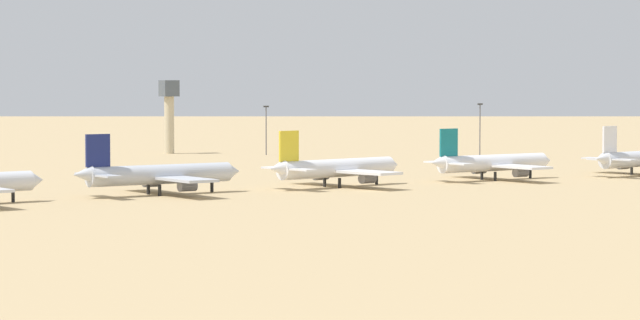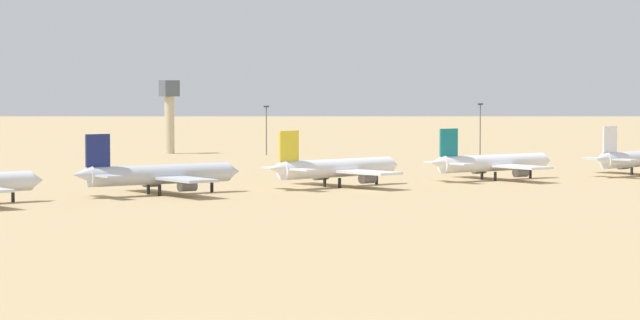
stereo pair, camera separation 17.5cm
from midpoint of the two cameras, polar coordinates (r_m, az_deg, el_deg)
name	(u,v)px [view 1 (the left image)]	position (r m, az deg, el deg)	size (l,w,h in m)	color
ground	(373,191)	(308.81, 2.11, -1.23)	(4000.00, 4000.00, 0.00)	tan
ridge_east	(284,69)	(1374.44, -1.44, 3.63)	(301.95, 278.29, 73.61)	gray
parked_jet_navy_2	(159,175)	(299.23, -6.41, -0.58)	(39.04, 32.89, 12.89)	silver
parked_jet_yellow_3	(336,168)	(319.68, 0.61, -0.33)	(38.77, 33.16, 12.87)	white
parked_jet_teal_4	(492,163)	(344.90, 6.80, -0.12)	(38.02, 32.03, 12.55)	white
control_tower	(169,109)	(474.63, -6.00, 2.00)	(5.20, 5.20, 24.03)	#C6B793
light_pole_west	(266,127)	(463.28, -2.16, 1.33)	(1.80, 0.50, 15.85)	#59595E
light_pole_east	(480,126)	(463.24, 6.33, 1.36)	(1.80, 0.50, 16.65)	#59595E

